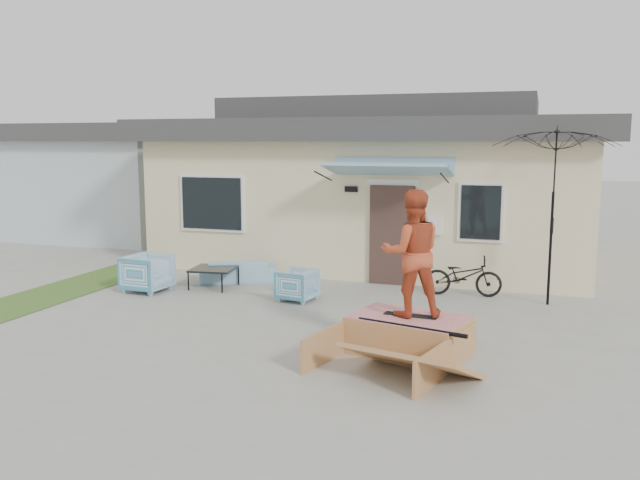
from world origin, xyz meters
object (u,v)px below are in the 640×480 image
(patio_umbrella, at_px, (552,211))
(skater, at_px, (412,251))
(loveseat, at_px, (239,267))
(armchair_left, at_px, (148,271))
(coffee_table, at_px, (214,278))
(skateboard, at_px, (411,315))
(bicycle, at_px, (463,272))
(skate_ramp, at_px, (409,335))
(armchair_right, at_px, (297,283))

(patio_umbrella, xyz_separation_m, skater, (-1.90, -3.57, -0.27))
(loveseat, relative_size, patio_umbrella, 0.66)
(loveseat, height_order, armchair_left, armchair_left)
(coffee_table, xyz_separation_m, skateboard, (4.66, -2.87, 0.34))
(armchair_left, bearing_deg, bicycle, -70.37)
(armchair_left, xyz_separation_m, patio_umbrella, (7.64, 1.45, 1.33))
(bicycle, bearing_deg, patio_umbrella, -104.01)
(loveseat, relative_size, skater, 0.91)
(skateboard, bearing_deg, loveseat, 145.97)
(armchair_left, bearing_deg, skater, -106.02)
(bicycle, relative_size, patio_umbrella, 0.60)
(skate_ramp, relative_size, skater, 1.17)
(skater, bearing_deg, bicycle, -115.81)
(armchair_right, relative_size, coffee_table, 0.79)
(skate_ramp, bearing_deg, armchair_left, 172.93)
(armchair_left, xyz_separation_m, skateboard, (5.74, -2.12, 0.13))
(armchair_right, bearing_deg, skateboard, 56.90)
(skater, bearing_deg, armchair_right, -63.02)
(armchair_right, height_order, bicycle, bicycle)
(bicycle, xyz_separation_m, skate_ramp, (-0.33, -3.84, -0.21))
(armchair_right, bearing_deg, skate_ramp, 56.15)
(coffee_table, relative_size, bicycle, 0.57)
(armchair_left, bearing_deg, skateboard, -106.02)
(loveseat, relative_size, armchair_right, 2.44)
(armchair_left, height_order, skate_ramp, armchair_left)
(armchair_left, height_order, armchair_right, armchair_left)
(patio_umbrella, distance_m, skateboard, 4.22)
(skate_ramp, bearing_deg, bicycle, 98.76)
(armchair_right, bearing_deg, patio_umbrella, 113.79)
(patio_umbrella, height_order, skateboard, patio_umbrella)
(armchair_left, xyz_separation_m, armchair_right, (3.12, 0.25, -0.08))
(patio_umbrella, height_order, skater, skater)
(armchair_right, distance_m, coffee_table, 2.10)
(bicycle, bearing_deg, coffee_table, 94.31)
(coffee_table, bearing_deg, patio_umbrella, 6.08)
(armchair_left, distance_m, skate_ramp, 6.13)
(armchair_right, bearing_deg, coffee_table, -95.17)
(loveseat, relative_size, skate_ramp, 0.78)
(armchair_right, distance_m, bicycle, 3.27)
(armchair_right, relative_size, bicycle, 0.45)
(skateboard, bearing_deg, armchair_right, 143.02)
(skater, bearing_deg, patio_umbrella, -139.06)
(loveseat, xyz_separation_m, armchair_right, (1.81, -1.23, 0.02))
(skate_ramp, xyz_separation_m, skater, (0.01, 0.05, 1.21))
(skate_ramp, relative_size, skateboard, 2.71)
(coffee_table, relative_size, skater, 0.47)
(bicycle, relative_size, skater, 0.83)
(armchair_left, height_order, coffee_table, armchair_left)
(bicycle, bearing_deg, armchair_left, 99.29)
(patio_umbrella, bearing_deg, skateboard, -118.02)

